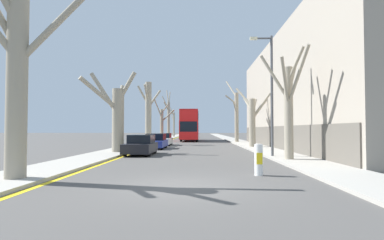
{
  "coord_description": "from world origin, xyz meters",
  "views": [
    {
      "loc": [
        0.53,
        -9.12,
        1.72
      ],
      "look_at": [
        -0.55,
        31.25,
        3.02
      ],
      "focal_mm": 28.0,
      "sensor_mm": 36.0,
      "label": 1
    }
  ],
  "objects_px": {
    "parked_car_0": "(141,145)",
    "traffic_bollard": "(259,160)",
    "street_tree_right_0": "(289,105)",
    "street_tree_left_2": "(148,111)",
    "parked_car_2": "(163,140)",
    "street_tree_left_4": "(168,117)",
    "street_tree_left_1": "(116,114)",
    "double_decker_bus": "(190,124)",
    "parked_car_1": "(156,141)",
    "street_tree_left_0": "(17,74)",
    "street_tree_left_3": "(162,122)",
    "street_tree_right_1": "(253,118)",
    "street_tree_right_2": "(236,115)",
    "lamp_post": "(270,89)",
    "street_tree_left_5": "(173,123)"
  },
  "relations": [
    {
      "from": "street_tree_left_2",
      "to": "parked_car_2",
      "type": "height_order",
      "value": "street_tree_left_2"
    },
    {
      "from": "street_tree_right_0",
      "to": "street_tree_right_2",
      "type": "xyz_separation_m",
      "value": [
        -0.03,
        23.5,
        0.6
      ]
    },
    {
      "from": "parked_car_1",
      "to": "double_decker_bus",
      "type": "bearing_deg",
      "value": 82.36
    },
    {
      "from": "street_tree_left_2",
      "to": "street_tree_left_3",
      "type": "bearing_deg",
      "value": 89.37
    },
    {
      "from": "street_tree_left_0",
      "to": "street_tree_left_3",
      "type": "height_order",
      "value": "street_tree_left_0"
    },
    {
      "from": "street_tree_left_1",
      "to": "double_decker_bus",
      "type": "bearing_deg",
      "value": 79.4
    },
    {
      "from": "street_tree_left_3",
      "to": "street_tree_right_1",
      "type": "height_order",
      "value": "street_tree_left_3"
    },
    {
      "from": "street_tree_left_0",
      "to": "traffic_bollard",
      "type": "relative_size",
      "value": 6.43
    },
    {
      "from": "street_tree_left_1",
      "to": "street_tree_left_5",
      "type": "distance_m",
      "value": 47.35
    },
    {
      "from": "street_tree_left_3",
      "to": "street_tree_left_4",
      "type": "xyz_separation_m",
      "value": [
        -0.22,
        10.91,
        1.26
      ]
    },
    {
      "from": "street_tree_left_5",
      "to": "lamp_post",
      "type": "relative_size",
      "value": 1.06
    },
    {
      "from": "street_tree_left_1",
      "to": "street_tree_left_2",
      "type": "height_order",
      "value": "street_tree_left_2"
    },
    {
      "from": "street_tree_left_1",
      "to": "street_tree_left_4",
      "type": "height_order",
      "value": "street_tree_left_4"
    },
    {
      "from": "street_tree_left_0",
      "to": "parked_car_2",
      "type": "distance_m",
      "value": 23.18
    },
    {
      "from": "street_tree_left_4",
      "to": "street_tree_left_2",
      "type": "bearing_deg",
      "value": -89.75
    },
    {
      "from": "street_tree_left_2",
      "to": "street_tree_left_5",
      "type": "xyz_separation_m",
      "value": [
        -0.24,
        34.84,
        -0.47
      ]
    },
    {
      "from": "street_tree_right_2",
      "to": "parked_car_1",
      "type": "xyz_separation_m",
      "value": [
        -8.84,
        -12.72,
        -3.02
      ]
    },
    {
      "from": "street_tree_left_4",
      "to": "street_tree_left_5",
      "type": "distance_m",
      "value": 12.38
    },
    {
      "from": "parked_car_0",
      "to": "traffic_bollard",
      "type": "bearing_deg",
      "value": -55.49
    },
    {
      "from": "street_tree_left_0",
      "to": "parked_car_1",
      "type": "height_order",
      "value": "street_tree_left_0"
    },
    {
      "from": "street_tree_left_1",
      "to": "street_tree_left_5",
      "type": "bearing_deg",
      "value": 90.1
    },
    {
      "from": "street_tree_left_2",
      "to": "lamp_post",
      "type": "relative_size",
      "value": 0.95
    },
    {
      "from": "street_tree_left_5",
      "to": "street_tree_right_1",
      "type": "relative_size",
      "value": 1.36
    },
    {
      "from": "street_tree_left_1",
      "to": "street_tree_right_1",
      "type": "height_order",
      "value": "street_tree_left_1"
    },
    {
      "from": "street_tree_left_0",
      "to": "street_tree_left_4",
      "type": "xyz_separation_m",
      "value": [
        0.09,
        46.8,
        0.54
      ]
    },
    {
      "from": "street_tree_left_4",
      "to": "traffic_bollard",
      "type": "xyz_separation_m",
      "value": [
        8.22,
        -45.2,
        -3.52
      ]
    },
    {
      "from": "parked_car_2",
      "to": "street_tree_left_4",
      "type": "bearing_deg",
      "value": 94.72
    },
    {
      "from": "parked_car_1",
      "to": "traffic_bollard",
      "type": "xyz_separation_m",
      "value": [
        6.25,
        -15.82,
        -0.06
      ]
    },
    {
      "from": "street_tree_left_1",
      "to": "street_tree_left_4",
      "type": "bearing_deg",
      "value": 89.9
    },
    {
      "from": "street_tree_left_5",
      "to": "lamp_post",
      "type": "bearing_deg",
      "value": -78.26
    },
    {
      "from": "street_tree_left_2",
      "to": "parked_car_2",
      "type": "bearing_deg",
      "value": -37.06
    },
    {
      "from": "parked_car_0",
      "to": "traffic_bollard",
      "type": "height_order",
      "value": "parked_car_0"
    },
    {
      "from": "parked_car_0",
      "to": "lamp_post",
      "type": "bearing_deg",
      "value": -13.27
    },
    {
      "from": "street_tree_left_2",
      "to": "street_tree_right_2",
      "type": "height_order",
      "value": "street_tree_right_2"
    },
    {
      "from": "street_tree_right_0",
      "to": "street_tree_left_2",
      "type": "bearing_deg",
      "value": 121.29
    },
    {
      "from": "parked_car_2",
      "to": "lamp_post",
      "type": "xyz_separation_m",
      "value": [
        8.36,
        -14.19,
        3.58
      ]
    },
    {
      "from": "street_tree_left_4",
      "to": "double_decker_bus",
      "type": "relative_size",
      "value": 0.88
    },
    {
      "from": "parked_car_0",
      "to": "parked_car_1",
      "type": "relative_size",
      "value": 0.9
    },
    {
      "from": "street_tree_left_2",
      "to": "street_tree_right_1",
      "type": "bearing_deg",
      "value": -26.37
    },
    {
      "from": "street_tree_left_3",
      "to": "street_tree_left_4",
      "type": "bearing_deg",
      "value": 91.18
    },
    {
      "from": "street_tree_left_4",
      "to": "traffic_bollard",
      "type": "distance_m",
      "value": 46.08
    },
    {
      "from": "street_tree_left_1",
      "to": "parked_car_0",
      "type": "xyz_separation_m",
      "value": [
        2.04,
        -1.12,
        -2.18
      ]
    },
    {
      "from": "street_tree_left_2",
      "to": "street_tree_left_5",
      "type": "bearing_deg",
      "value": 90.4
    },
    {
      "from": "street_tree_left_1",
      "to": "street_tree_left_4",
      "type": "relative_size",
      "value": 0.63
    },
    {
      "from": "street_tree_left_2",
      "to": "parked_car_0",
      "type": "bearing_deg",
      "value": -82.16
    },
    {
      "from": "street_tree_left_2",
      "to": "street_tree_right_2",
      "type": "distance_m",
      "value": 12.19
    },
    {
      "from": "street_tree_right_1",
      "to": "parked_car_2",
      "type": "xyz_separation_m",
      "value": [
        -9.06,
        4.0,
        -2.16
      ]
    },
    {
      "from": "street_tree_left_1",
      "to": "traffic_bollard",
      "type": "relative_size",
      "value": 5.07
    },
    {
      "from": "street_tree_left_0",
      "to": "street_tree_left_3",
      "type": "relative_size",
      "value": 1.17
    },
    {
      "from": "street_tree_left_0",
      "to": "street_tree_left_2",
      "type": "relative_size",
      "value": 1.05
    }
  ]
}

